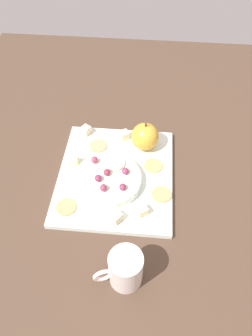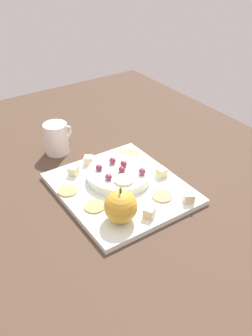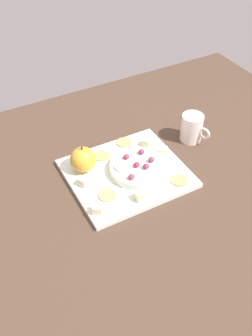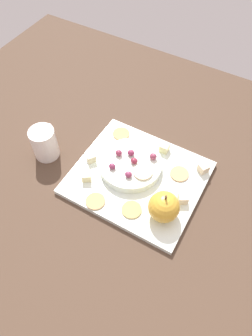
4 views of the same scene
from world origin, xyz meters
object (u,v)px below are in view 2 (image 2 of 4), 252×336
at_px(cheese_cube_0, 189,198).
at_px(apple_slice_0, 124,180).
at_px(cracker_1, 162,196).
at_px(grape_1, 142,171).
at_px(cheese_cube_3, 74,171).
at_px(grape_5, 122,170).
at_px(grape_3, 99,167).
at_px(platter, 121,188).
at_px(cracker_0, 94,206).
at_px(apple_whole, 121,207).
at_px(grape_4, 112,161).
at_px(cracker_2, 130,154).
at_px(grape_2, 108,176).
at_px(cracker_3, 68,191).
at_px(cup, 57,138).
at_px(cheese_cube_2, 149,212).
at_px(cheese_cube_1, 88,160).
at_px(cheese_cube_4, 161,172).
at_px(grape_0, 124,164).
at_px(serving_dish, 119,175).

relative_size(cheese_cube_0, apple_slice_0, 0.48).
distance_m(cracker_1, apple_slice_0, 0.10).
bearing_deg(cracker_1, grape_1, 3.35).
bearing_deg(cheese_cube_3, grape_5, -134.38).
bearing_deg(cracker_1, grape_3, 28.50).
bearing_deg(platter, cracker_0, 109.73).
height_order(apple_whole, grape_4, apple_whole).
height_order(cracker_0, cracker_2, same).
bearing_deg(grape_2, cracker_3, 68.31).
bearing_deg(grape_2, cup, 5.27).
bearing_deg(platter, grape_4, -16.13).
height_order(cheese_cube_2, grape_3, grape_3).
bearing_deg(grape_4, cracker_3, 95.95).
bearing_deg(cracker_0, grape_5, -63.67).
relative_size(grape_1, cup, 0.19).
bearing_deg(cheese_cube_2, apple_whole, 65.52).
distance_m(cheese_cube_1, cup, 0.13).
distance_m(cracker_2, apple_slice_0, 0.16).
bearing_deg(grape_5, grape_3, 46.47).
relative_size(cheese_cube_1, grape_3, 1.26).
height_order(cracker_1, grape_2, grape_2).
bearing_deg(cheese_cube_1, cheese_cube_0, -157.08).
xyz_separation_m(cheese_cube_3, cracker_1, (-0.20, -0.13, -0.01)).
distance_m(cheese_cube_4, grape_0, 0.10).
relative_size(cracker_1, cup, 0.50).
distance_m(cracker_0, grape_3, 0.12).
bearing_deg(serving_dish, grape_1, -138.89).
relative_size(platter, cracker_0, 6.69).
bearing_deg(cheese_cube_0, grape_1, 19.93).
bearing_deg(grape_0, grape_2, 110.47).
xyz_separation_m(apple_whole, grape_2, (0.12, -0.04, -0.01)).
bearing_deg(grape_5, apple_whole, 145.62).
xyz_separation_m(cracker_1, grape_4, (0.16, 0.04, 0.03)).
height_order(grape_0, cup, cup).
height_order(serving_dish, cheese_cube_4, same).
height_order(cheese_cube_0, grape_1, grape_1).
bearing_deg(platter, cheese_cube_3, 33.48).
height_order(grape_0, grape_4, grape_4).
relative_size(apple_whole, cheese_cube_4, 3.19).
relative_size(cheese_cube_4, grape_5, 1.26).
distance_m(cheese_cube_2, apple_slice_0, 0.12).
xyz_separation_m(cheese_cube_4, grape_5, (0.04, 0.09, 0.02)).
bearing_deg(grape_0, apple_slice_0, 147.02).
height_order(serving_dish, cheese_cube_2, same).
height_order(apple_whole, cheese_cube_3, apple_whole).
distance_m(platter, apple_slice_0, 0.04).
relative_size(platter, apple_slice_0, 6.73).
distance_m(cheese_cube_0, cheese_cube_3, 0.30).
relative_size(cheese_cube_3, grape_0, 1.26).
distance_m(cheese_cube_1, cracker_3, 0.13).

